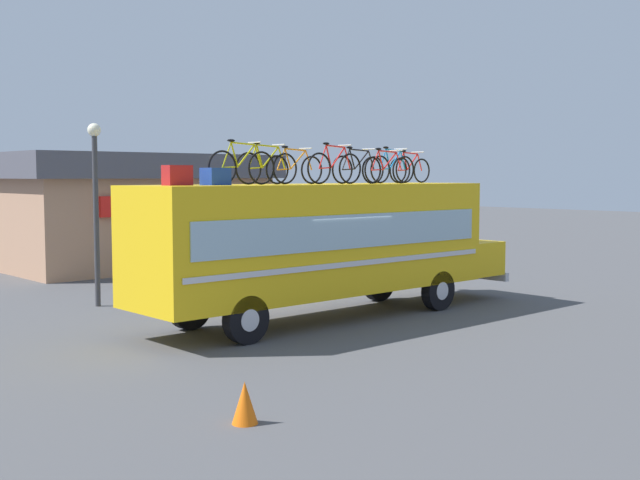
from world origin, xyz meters
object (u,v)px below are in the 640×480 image
at_px(rooftop_bicycle_5, 358,168).
at_px(traffic_cone, 245,403).
at_px(rooftop_bicycle_2, 267,167).
at_px(rooftop_bicycle_4, 335,167).
at_px(rooftop_bicycle_6, 387,169).
at_px(rooftop_bicycle_7, 393,168).
at_px(rooftop_bicycle_8, 410,169).
at_px(street_lamp, 96,192).
at_px(rooftop_bicycle_1, 242,166).
at_px(luggage_bag_1, 177,175).
at_px(rooftop_bicycle_3, 295,168).
at_px(bus, 326,240).
at_px(luggage_bag_2, 215,176).

relative_size(rooftop_bicycle_5, traffic_cone, 2.97).
relative_size(rooftop_bicycle_2, rooftop_bicycle_4, 1.02).
distance_m(rooftop_bicycle_6, traffic_cone, 9.99).
height_order(rooftop_bicycle_4, rooftop_bicycle_7, rooftop_bicycle_4).
bearing_deg(rooftop_bicycle_8, rooftop_bicycle_6, -156.22).
height_order(rooftop_bicycle_8, street_lamp, street_lamp).
xyz_separation_m(rooftop_bicycle_1, rooftop_bicycle_2, (0.88, 0.25, -0.01)).
bearing_deg(luggage_bag_1, rooftop_bicycle_5, -3.17).
height_order(rooftop_bicycle_3, traffic_cone, rooftop_bicycle_3).
height_order(traffic_cone, street_lamp, street_lamp).
height_order(rooftop_bicycle_1, traffic_cone, rooftop_bicycle_1).
bearing_deg(rooftop_bicycle_3, street_lamp, 114.71).
bearing_deg(rooftop_bicycle_8, rooftop_bicycle_1, -175.77).
height_order(bus, traffic_cone, bus).
bearing_deg(rooftop_bicycle_3, rooftop_bicycle_7, 0.22).
bearing_deg(luggage_bag_1, luggage_bag_2, -11.05).
bearing_deg(rooftop_bicycle_6, street_lamp, 130.39).
bearing_deg(rooftop_bicycle_7, rooftop_bicycle_2, -179.87).
bearing_deg(street_lamp, traffic_cone, -106.53).
bearing_deg(luggage_bag_2, rooftop_bicycle_1, -0.09).
bearing_deg(rooftop_bicycle_7, luggage_bag_1, -179.20).
bearing_deg(rooftop_bicycle_8, bus, -173.87).
bearing_deg(rooftop_bicycle_2, rooftop_bicycle_6, -9.78).
bearing_deg(rooftop_bicycle_8, traffic_cone, -150.15).
xyz_separation_m(bus, rooftop_bicycle_5, (0.92, -0.18, 1.73)).
xyz_separation_m(luggage_bag_2, rooftop_bicycle_8, (6.66, 0.44, 0.19)).
bearing_deg(rooftop_bicycle_4, street_lamp, 120.09).
xyz_separation_m(rooftop_bicycle_1, rooftop_bicycle_3, (1.69, 0.24, -0.03)).
bearing_deg(rooftop_bicycle_2, rooftop_bicycle_3, -0.24).
distance_m(rooftop_bicycle_2, rooftop_bicycle_7, 4.20).
distance_m(rooftop_bicycle_3, rooftop_bicycle_6, 2.58).
bearing_deg(rooftop_bicycle_6, rooftop_bicycle_5, 164.29).
height_order(luggage_bag_1, rooftop_bicycle_4, rooftop_bicycle_4).
bearing_deg(rooftop_bicycle_3, rooftop_bicycle_6, -12.79).
xyz_separation_m(luggage_bag_2, traffic_cone, (-3.16, -5.20, -3.13)).
relative_size(luggage_bag_1, rooftop_bicycle_2, 0.31).
height_order(luggage_bag_1, rooftop_bicycle_2, rooftop_bicycle_2).
height_order(luggage_bag_1, street_lamp, street_lamp).
bearing_deg(street_lamp, luggage_bag_2, -89.98).
distance_m(rooftop_bicycle_3, rooftop_bicycle_7, 3.38).
bearing_deg(street_lamp, rooftop_bicycle_6, -49.61).
bearing_deg(luggage_bag_2, rooftop_bicycle_2, 8.84).
xyz_separation_m(rooftop_bicycle_1, rooftop_bicycle_6, (4.21, -0.33, -0.04)).
bearing_deg(rooftop_bicycle_3, rooftop_bicycle_8, 2.67).
distance_m(rooftop_bicycle_4, rooftop_bicycle_8, 3.45).
distance_m(bus, rooftop_bicycle_6, 2.45).
height_order(bus, luggage_bag_2, luggage_bag_2).
distance_m(rooftop_bicycle_6, street_lamp, 7.61).
relative_size(rooftop_bicycle_1, rooftop_bicycle_8, 1.10).
relative_size(rooftop_bicycle_3, street_lamp, 0.36).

